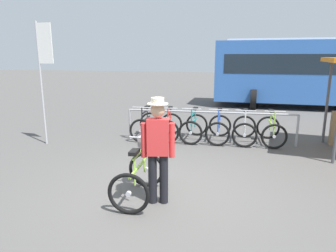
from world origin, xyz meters
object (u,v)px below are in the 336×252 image
(racked_bike_red, at_px, (169,126))
(bus_distant, at_px, (330,70))
(racked_bike_blue, at_px, (219,128))
(banner_flag, at_px, (44,60))
(racked_bike_white, at_px, (245,129))
(racked_bike_black, at_px, (146,125))
(featured_bicycle, at_px, (140,169))
(person_with_featured_bike, at_px, (158,147))
(racked_bike_lime, at_px, (271,130))
(racked_bike_teal, at_px, (194,127))

(racked_bike_red, height_order, bus_distant, bus_distant)
(racked_bike_red, distance_m, bus_distant, 9.05)
(racked_bike_blue, height_order, banner_flag, banner_flag)
(racked_bike_white, bearing_deg, racked_bike_black, -175.09)
(racked_bike_red, bearing_deg, featured_bicycle, -82.91)
(bus_distant, bearing_deg, racked_bike_white, -117.19)
(person_with_featured_bike, distance_m, bus_distant, 11.85)
(racked_bike_red, xyz_separation_m, banner_flag, (-2.99, -1.34, 1.86))
(racked_bike_lime, relative_size, banner_flag, 0.36)
(racked_bike_black, xyz_separation_m, racked_bike_teal, (1.39, 0.12, 0.00))
(racked_bike_white, bearing_deg, racked_bike_red, -175.09)
(person_with_featured_bike, bearing_deg, featured_bicycle, 157.14)
(racked_bike_teal, xyz_separation_m, bus_distant, (4.89, 6.93, 1.37))
(bus_distant, bearing_deg, banner_flag, -135.84)
(racked_bike_red, distance_m, racked_bike_teal, 0.70)
(racked_bike_black, bearing_deg, racked_bike_red, 4.91)
(racked_bike_teal, xyz_separation_m, banner_flag, (-3.69, -1.40, 1.86))
(racked_bike_teal, relative_size, racked_bike_lime, 0.95)
(racked_bike_lime, height_order, featured_bicycle, featured_bicycle)
(racked_bike_teal, bearing_deg, racked_bike_blue, 4.91)
(racked_bike_blue, bearing_deg, racked_bike_teal, -175.09)
(racked_bike_black, bearing_deg, banner_flag, -150.75)
(racked_bike_black, distance_m, racked_bike_lime, 3.50)
(bus_distant, bearing_deg, racked_bike_lime, -112.53)
(featured_bicycle, bearing_deg, person_with_featured_bike, -22.86)
(racked_bike_blue, xyz_separation_m, racked_bike_lime, (1.39, 0.12, 0.00))
(racked_bike_black, distance_m, bus_distant, 9.54)
(racked_bike_white, relative_size, banner_flag, 0.34)
(racked_bike_black, bearing_deg, racked_bike_lime, 4.91)
(racked_bike_blue, xyz_separation_m, person_with_featured_bike, (-0.57, -3.96, 0.58))
(racked_bike_red, distance_m, racked_bike_white, 2.10)
(racked_bike_red, relative_size, racked_bike_teal, 1.09)
(racked_bike_black, bearing_deg, racked_bike_white, 4.91)
(racked_bike_black, relative_size, racked_bike_white, 1.05)
(racked_bike_red, relative_size, racked_bike_blue, 1.05)
(featured_bicycle, relative_size, banner_flag, 0.38)
(racked_bike_blue, bearing_deg, racked_bike_lime, 4.91)
(racked_bike_teal, height_order, bus_distant, bus_distant)
(racked_bike_black, relative_size, featured_bicycle, 0.94)
(bus_distant, bearing_deg, featured_bicycle, -115.67)
(racked_bike_black, distance_m, racked_bike_teal, 1.40)
(person_with_featured_bike, bearing_deg, racked_bike_red, 102.06)
(racked_bike_black, xyz_separation_m, bus_distant, (6.29, 7.05, 1.37))
(featured_bicycle, bearing_deg, racked_bike_black, 107.69)
(racked_bike_teal, height_order, racked_bike_white, same)
(person_with_featured_bike, bearing_deg, racked_bike_blue, 81.73)
(racked_bike_red, distance_m, racked_bike_blue, 1.40)
(racked_bike_teal, xyz_separation_m, racked_bike_white, (1.39, 0.12, 0.00))
(racked_bike_blue, relative_size, racked_bike_white, 1.03)
(racked_bike_teal, bearing_deg, person_with_featured_bike, -88.20)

